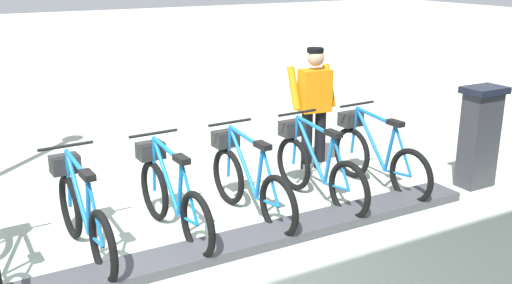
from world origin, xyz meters
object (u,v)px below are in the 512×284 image
object	(u,v)px
bike_docked_0	(376,155)
bike_docked_1	(316,167)
worker_near_rack	(314,104)
bike_docked_3	(171,196)
bike_docked_4	(82,213)
bike_docked_2	(248,180)
payment_kiosk	(479,135)

from	to	relation	value
bike_docked_0	bike_docked_1	bearing A→B (deg)	90.00
worker_near_rack	bike_docked_1	bearing A→B (deg)	147.03
bike_docked_3	worker_near_rack	bearing A→B (deg)	-68.42
bike_docked_4	bike_docked_3	bearing A→B (deg)	-90.00
bike_docked_0	worker_near_rack	world-z (taller)	worker_near_rack
bike_docked_2	bike_docked_1	bearing A→B (deg)	-90.00
worker_near_rack	bike_docked_4	bearing A→B (deg)	106.08
bike_docked_0	worker_near_rack	distance (m)	1.11
bike_docked_3	bike_docked_4	size ratio (longest dim) A/B	1.00
bike_docked_1	payment_kiosk	bearing A→B (deg)	-105.50
bike_docked_3	bike_docked_1	bearing A→B (deg)	-90.00
worker_near_rack	payment_kiosk	bearing A→B (deg)	-136.89
bike_docked_4	worker_near_rack	size ratio (longest dim) A/B	1.04
payment_kiosk	bike_docked_0	distance (m)	1.31
bike_docked_3	bike_docked_0	bearing A→B (deg)	-90.00
payment_kiosk	worker_near_rack	world-z (taller)	worker_near_rack
bike_docked_2	worker_near_rack	size ratio (longest dim) A/B	1.04
bike_docked_0	bike_docked_3	world-z (taller)	same
bike_docked_2	bike_docked_3	world-z (taller)	same
bike_docked_1	bike_docked_2	size ratio (longest dim) A/B	1.00
bike_docked_2	bike_docked_3	bearing A→B (deg)	90.00
bike_docked_1	worker_near_rack	bearing A→B (deg)	-32.97
payment_kiosk	bike_docked_0	world-z (taller)	payment_kiosk
bike_docked_2	bike_docked_4	size ratio (longest dim) A/B	1.00
payment_kiosk	worker_near_rack	size ratio (longest dim) A/B	0.77
bike_docked_0	bike_docked_1	size ratio (longest dim) A/B	1.00
bike_docked_3	worker_near_rack	size ratio (longest dim) A/B	1.04
bike_docked_3	worker_near_rack	world-z (taller)	worker_near_rack
payment_kiosk	bike_docked_1	world-z (taller)	payment_kiosk
bike_docked_4	worker_near_rack	xyz separation A→B (m)	(0.96, -3.34, 0.48)
bike_docked_3	worker_near_rack	distance (m)	2.66
bike_docked_1	bike_docked_0	bearing A→B (deg)	-90.00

